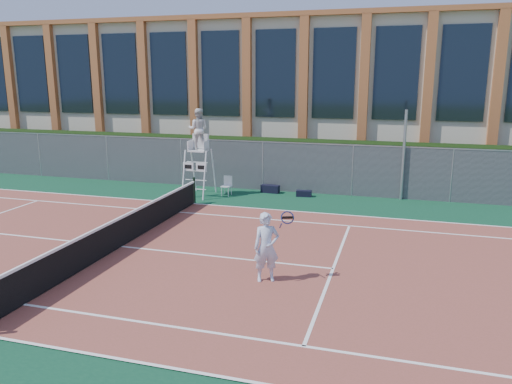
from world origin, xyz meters
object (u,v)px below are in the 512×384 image
(umpire_chair, at_px, (198,132))
(plastic_chair, at_px, (227,184))
(steel_pole, at_px, (404,155))
(tennis_player, at_px, (267,247))

(umpire_chair, height_order, plastic_chair, umpire_chair)
(steel_pole, bearing_deg, umpire_chair, -168.93)
(plastic_chair, distance_m, tennis_player, 9.57)
(plastic_chair, bearing_deg, umpire_chair, -164.26)
(steel_pole, distance_m, tennis_player, 10.49)
(umpire_chair, bearing_deg, plastic_chair, 15.74)
(tennis_player, bearing_deg, steel_pole, 72.34)
(steel_pole, distance_m, plastic_chair, 7.52)
(tennis_player, bearing_deg, umpire_chair, 122.34)
(plastic_chair, bearing_deg, steel_pole, 10.31)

